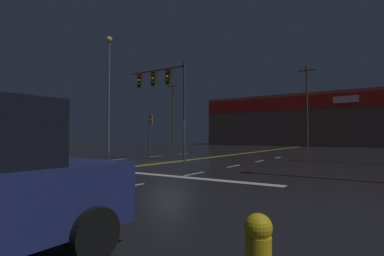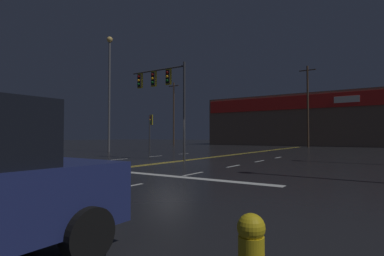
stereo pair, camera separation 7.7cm
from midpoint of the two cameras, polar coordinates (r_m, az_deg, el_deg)
The scene contains 8 objects.
ground_plane at distance 17.05m, azimuth -4.57°, elevation -6.54°, with size 200.00×200.00×0.00m, color black.
road_markings at distance 16.08m, azimuth -4.37°, elevation -6.83°, with size 11.91×60.00×0.01m.
traffic_signal_median at distance 19.33m, azimuth -6.02°, elevation 8.04°, with size 4.28×0.36×5.99m.
traffic_signal_corner_northwest at distance 29.29m, azimuth -8.09°, elevation 0.67°, with size 0.42×0.36×3.58m.
streetlight_near_left at distance 29.66m, azimuth -15.62°, elevation 8.89°, with size 0.56×0.56×10.94m.
fire_hydrant at distance 3.01m, azimuth 11.82°, elevation -22.25°, with size 0.35×0.26×0.76m.
building_backdrop at distance 52.36m, azimuth 21.60°, elevation 1.29°, with size 32.48×10.23×8.01m.
utility_pole_row at distance 44.86m, azimuth 19.20°, elevation 3.72°, with size 47.66×0.26×11.28m.
Camera 1 is at (10.34, -13.48, 1.46)m, focal length 28.00 mm.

